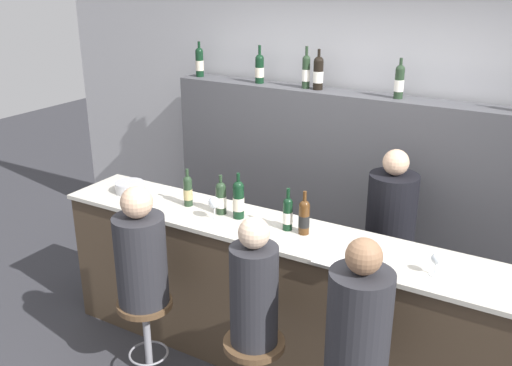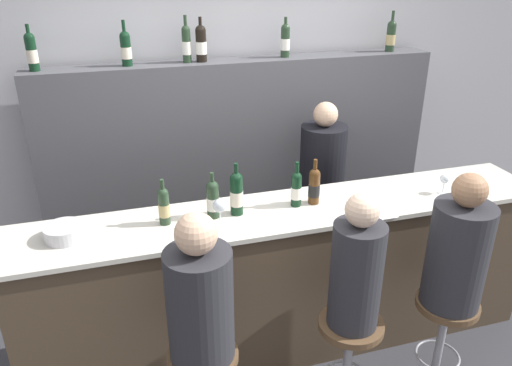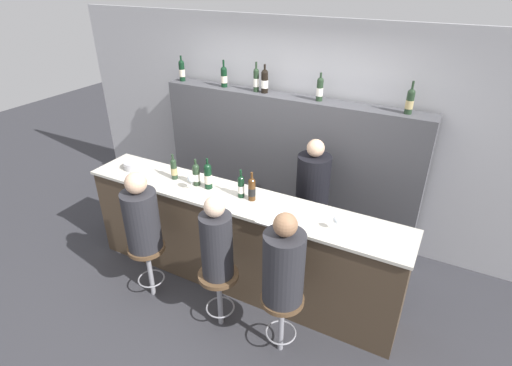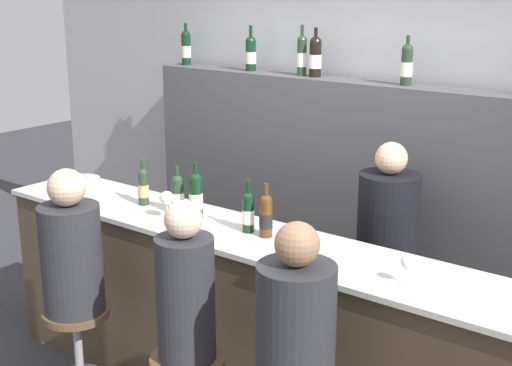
{
  "view_description": "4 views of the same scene",
  "coord_description": "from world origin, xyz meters",
  "px_view_note": "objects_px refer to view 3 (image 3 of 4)",
  "views": [
    {
      "loc": [
        1.6,
        -2.78,
        2.7
      ],
      "look_at": [
        -0.22,
        0.32,
        1.34
      ],
      "focal_mm": 40.0,
      "sensor_mm": 36.0,
      "label": 1
    },
    {
      "loc": [
        -1.0,
        -2.32,
        2.5
      ],
      "look_at": [
        -0.21,
        0.33,
        1.24
      ],
      "focal_mm": 35.0,
      "sensor_mm": 36.0,
      "label": 2
    },
    {
      "loc": [
        1.75,
        -2.63,
        3.06
      ],
      "look_at": [
        0.2,
        0.29,
        1.27
      ],
      "focal_mm": 28.0,
      "sensor_mm": 36.0,
      "label": 3
    },
    {
      "loc": [
        2.32,
        -2.6,
        2.39
      ],
      "look_at": [
        0.19,
        0.16,
        1.4
      ],
      "focal_mm": 50.0,
      "sensor_mm": 36.0,
      "label": 4
    }
  ],
  "objects_px": {
    "wine_bottle_backbar_5": "(410,101)",
    "wine_glass_1": "(336,221)",
    "wine_bottle_counter_3": "(241,186)",
    "wine_bottle_backbar_3": "(265,81)",
    "bar_stool_right": "(282,309)",
    "bar_stool_middle": "(219,285)",
    "bar_stool_left": "(148,257)",
    "wine_bottle_counter_2": "(208,176)",
    "wine_bottle_backbar_2": "(256,80)",
    "wine_bottle_backbar_1": "(224,76)",
    "wine_bottle_counter_1": "(196,174)",
    "guest_seated_middle": "(216,242)",
    "bartender": "(311,208)",
    "wine_bottle_backbar_4": "(320,89)",
    "metal_bowl": "(134,165)",
    "wine_bottle_counter_4": "(252,189)",
    "guest_seated_right": "(284,264)",
    "wine_bottle_counter_0": "(174,169)",
    "wine_bottle_backbar_0": "(182,70)",
    "guest_seated_left": "(141,217)",
    "wine_glass_0": "(191,179)"
  },
  "relations": [
    {
      "from": "wine_bottle_counter_1",
      "to": "guest_seated_middle",
      "type": "distance_m",
      "value": 0.92
    },
    {
      "from": "wine_bottle_counter_1",
      "to": "wine_bottle_counter_4",
      "type": "bearing_deg",
      "value": -0.0
    },
    {
      "from": "wine_bottle_backbar_2",
      "to": "wine_bottle_counter_2",
      "type": "bearing_deg",
      "value": -86.64
    },
    {
      "from": "guest_seated_middle",
      "to": "wine_bottle_backbar_2",
      "type": "bearing_deg",
      "value": 107.46
    },
    {
      "from": "wine_bottle_counter_3",
      "to": "bar_stool_right",
      "type": "xyz_separation_m",
      "value": [
        0.75,
        -0.63,
        -0.7
      ]
    },
    {
      "from": "wine_bottle_counter_3",
      "to": "wine_bottle_backbar_0",
      "type": "height_order",
      "value": "wine_bottle_backbar_0"
    },
    {
      "from": "wine_bottle_backbar_3",
      "to": "bar_stool_left",
      "type": "height_order",
      "value": "wine_bottle_backbar_3"
    },
    {
      "from": "wine_bottle_counter_0",
      "to": "wine_glass_0",
      "type": "relative_size",
      "value": 1.7
    },
    {
      "from": "wine_bottle_counter_0",
      "to": "wine_bottle_backbar_5",
      "type": "height_order",
      "value": "wine_bottle_backbar_5"
    },
    {
      "from": "wine_bottle_counter_0",
      "to": "bar_stool_middle",
      "type": "bearing_deg",
      "value": -34.02
    },
    {
      "from": "bar_stool_middle",
      "to": "guest_seated_left",
      "type": "bearing_deg",
      "value": -180.0
    },
    {
      "from": "guest_seated_middle",
      "to": "wine_bottle_counter_3",
      "type": "bearing_deg",
      "value": 100.15
    },
    {
      "from": "wine_bottle_backbar_4",
      "to": "wine_bottle_backbar_5",
      "type": "xyz_separation_m",
      "value": [
        0.93,
        0.0,
        -0.0
      ]
    },
    {
      "from": "bar_stool_middle",
      "to": "bar_stool_right",
      "type": "relative_size",
      "value": 1.0
    },
    {
      "from": "wine_bottle_backbar_1",
      "to": "wine_bottle_backbar_2",
      "type": "distance_m",
      "value": 0.44
    },
    {
      "from": "wine_glass_1",
      "to": "metal_bowl",
      "type": "xyz_separation_m",
      "value": [
        -2.37,
        0.1,
        -0.05
      ]
    },
    {
      "from": "wine_glass_1",
      "to": "bartender",
      "type": "height_order",
      "value": "bartender"
    },
    {
      "from": "wine_glass_1",
      "to": "wine_bottle_backbar_2",
      "type": "bearing_deg",
      "value": 138.65
    },
    {
      "from": "wine_bottle_counter_1",
      "to": "wine_bottle_counter_4",
      "type": "height_order",
      "value": "wine_bottle_counter_4"
    },
    {
      "from": "wine_bottle_counter_0",
      "to": "wine_bottle_counter_1",
      "type": "bearing_deg",
      "value": 0.0
    },
    {
      "from": "wine_bottle_counter_0",
      "to": "wine_bottle_backbar_3",
      "type": "bearing_deg",
      "value": 67.81
    },
    {
      "from": "wine_bottle_backbar_2",
      "to": "bar_stool_middle",
      "type": "height_order",
      "value": "wine_bottle_backbar_2"
    },
    {
      "from": "wine_bottle_counter_3",
      "to": "wine_bottle_backbar_4",
      "type": "xyz_separation_m",
      "value": [
        0.33,
        1.16,
        0.71
      ]
    },
    {
      "from": "wine_glass_0",
      "to": "wine_bottle_counter_2",
      "type": "bearing_deg",
      "value": 40.57
    },
    {
      "from": "wine_bottle_counter_4",
      "to": "guest_seated_right",
      "type": "height_order",
      "value": "guest_seated_right"
    },
    {
      "from": "wine_bottle_backbar_1",
      "to": "wine_glass_0",
      "type": "relative_size",
      "value": 1.93
    },
    {
      "from": "wine_bottle_counter_2",
      "to": "guest_seated_right",
      "type": "height_order",
      "value": "guest_seated_right"
    },
    {
      "from": "bar_stool_right",
      "to": "bartender",
      "type": "xyz_separation_m",
      "value": [
        -0.26,
        1.32,
        0.2
      ]
    },
    {
      "from": "wine_bottle_counter_2",
      "to": "wine_glass_1",
      "type": "relative_size",
      "value": 2.48
    },
    {
      "from": "wine_bottle_backbar_5",
      "to": "wine_glass_1",
      "type": "relative_size",
      "value": 2.45
    },
    {
      "from": "wine_bottle_backbar_1",
      "to": "wine_bottle_backbar_5",
      "type": "height_order",
      "value": "wine_bottle_backbar_5"
    },
    {
      "from": "wine_bottle_counter_3",
      "to": "wine_bottle_backbar_5",
      "type": "xyz_separation_m",
      "value": [
        1.26,
        1.16,
        0.71
      ]
    },
    {
      "from": "wine_bottle_counter_4",
      "to": "bar_stool_right",
      "type": "distance_m",
      "value": 1.13
    },
    {
      "from": "wine_bottle_counter_4",
      "to": "wine_bottle_backbar_0",
      "type": "relative_size",
      "value": 0.94
    },
    {
      "from": "wine_bottle_counter_0",
      "to": "wine_bottle_counter_3",
      "type": "bearing_deg",
      "value": 0.0
    },
    {
      "from": "wine_bottle_backbar_2",
      "to": "bar_stool_middle",
      "type": "relative_size",
      "value": 0.55
    },
    {
      "from": "wine_bottle_backbar_4",
      "to": "bartender",
      "type": "height_order",
      "value": "wine_bottle_backbar_4"
    },
    {
      "from": "wine_bottle_counter_3",
      "to": "wine_bottle_backbar_3",
      "type": "bearing_deg",
      "value": 106.36
    },
    {
      "from": "metal_bowl",
      "to": "bar_stool_left",
      "type": "xyz_separation_m",
      "value": [
        0.63,
        -0.61,
        -0.62
      ]
    },
    {
      "from": "wine_bottle_backbar_1",
      "to": "wine_glass_0",
      "type": "bearing_deg",
      "value": -73.42
    },
    {
      "from": "wine_bottle_counter_3",
      "to": "metal_bowl",
      "type": "bearing_deg",
      "value": -179.4
    },
    {
      "from": "bar_stool_middle",
      "to": "bar_stool_left",
      "type": "bearing_deg",
      "value": 180.0
    },
    {
      "from": "wine_bottle_counter_3",
      "to": "wine_bottle_backbar_0",
      "type": "relative_size",
      "value": 0.93
    },
    {
      "from": "wine_bottle_backbar_0",
      "to": "wine_bottle_backbar_5",
      "type": "xyz_separation_m",
      "value": [
        2.78,
        -0.0,
        -0.01
      ]
    },
    {
      "from": "bar_stool_middle",
      "to": "guest_seated_middle",
      "type": "relative_size",
      "value": 0.78
    },
    {
      "from": "wine_bottle_counter_3",
      "to": "wine_glass_1",
      "type": "relative_size",
      "value": 2.21
    },
    {
      "from": "metal_bowl",
      "to": "guest_seated_left",
      "type": "relative_size",
      "value": 0.27
    },
    {
      "from": "wine_bottle_counter_3",
      "to": "guest_seated_left",
      "type": "bearing_deg",
      "value": -139.58
    },
    {
      "from": "wine_bottle_counter_0",
      "to": "wine_bottle_counter_1",
      "type": "distance_m",
      "value": 0.29
    },
    {
      "from": "wine_bottle_counter_2",
      "to": "wine_bottle_backbar_2",
      "type": "bearing_deg",
      "value": 93.36
    }
  ]
}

